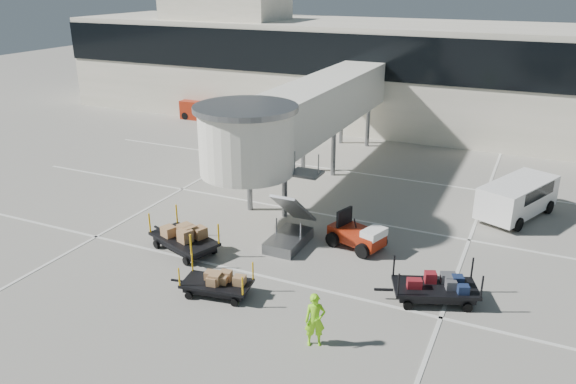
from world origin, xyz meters
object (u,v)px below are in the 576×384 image
at_px(baggage_tug, 358,235).
at_px(ground_worker, 315,320).
at_px(suitcase_cart, 437,288).
at_px(minivan, 519,195).
at_px(box_cart_far, 185,239).
at_px(box_cart_near, 214,283).
at_px(belt_loader, 205,110).

bearing_deg(baggage_tug, ground_worker, -64.19).
bearing_deg(suitcase_cart, minivan, 56.06).
bearing_deg(minivan, suitcase_cart, -78.95).
bearing_deg(box_cart_far, box_cart_near, -19.75).
xyz_separation_m(baggage_tug, ground_worker, (0.97, -7.45, 0.34)).
relative_size(box_cart_far, belt_loader, 0.94).
height_order(suitcase_cart, box_cart_far, box_cart_far).
xyz_separation_m(suitcase_cart, minivan, (2.16, 9.94, 0.59)).
height_order(suitcase_cart, box_cart_near, suitcase_cart).
relative_size(baggage_tug, ground_worker, 1.47).
height_order(baggage_tug, box_cart_far, baggage_tug).
relative_size(box_cart_far, ground_worker, 2.15).
bearing_deg(box_cart_near, belt_loader, 113.94).
relative_size(suitcase_cart, minivan, 0.73).
bearing_deg(box_cart_near, ground_worker, -24.97).
distance_m(ground_worker, belt_loader, 32.59).
height_order(baggage_tug, suitcase_cart, baggage_tug).
relative_size(ground_worker, minivan, 0.36).
distance_m(suitcase_cart, box_cart_far, 10.89).
distance_m(baggage_tug, ground_worker, 7.52).
xyz_separation_m(ground_worker, belt_loader, (-20.53, 25.31, -0.16)).
relative_size(box_cart_near, belt_loader, 0.77).
bearing_deg(baggage_tug, minivan, 66.29).
distance_m(box_cart_near, box_cart_far, 3.97).
height_order(baggage_tug, belt_loader, belt_loader).
bearing_deg(suitcase_cart, ground_worker, -146.93).
distance_m(baggage_tug, suitcase_cart, 5.09).
distance_m(baggage_tug, minivan, 9.33).
bearing_deg(minivan, baggage_tug, -108.82).
relative_size(baggage_tug, box_cart_near, 0.83).
distance_m(box_cart_far, minivan, 16.76).
distance_m(suitcase_cart, box_cart_near, 8.42).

